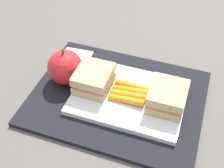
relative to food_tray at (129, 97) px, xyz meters
name	(u,v)px	position (x,y,z in m)	size (l,w,h in m)	color
ground_plane	(117,99)	(0.03, 0.00, -0.02)	(2.40, 2.40, 0.00)	#56514C
lunchbag_mat	(118,98)	(0.03, 0.00, -0.01)	(0.36, 0.28, 0.01)	black
food_tray	(129,97)	(0.00, 0.00, 0.00)	(0.23, 0.17, 0.01)	white
sandwich_half_left	(167,97)	(-0.08, 0.00, 0.03)	(0.07, 0.08, 0.04)	tan
sandwich_half_right	(94,79)	(0.08, 0.00, 0.03)	(0.07, 0.08, 0.04)	tan
carrot_sticks_bundle	(129,93)	(0.00, 0.00, 0.01)	(0.08, 0.06, 0.02)	orange
apple	(65,67)	(0.15, -0.01, 0.03)	(0.08, 0.08, 0.09)	red
paper_napkin	(75,59)	(0.16, -0.08, 0.00)	(0.07, 0.07, 0.00)	white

